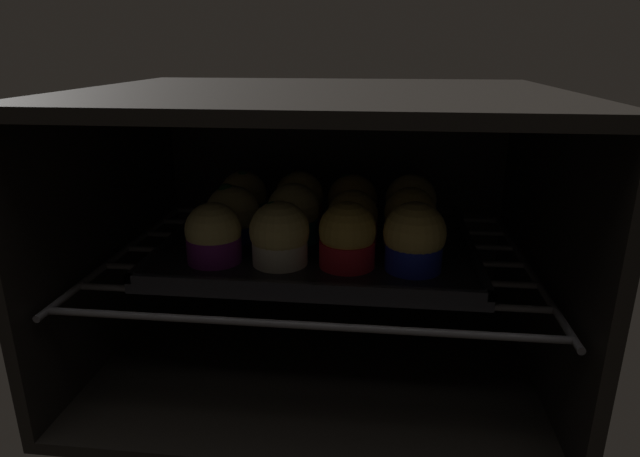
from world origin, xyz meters
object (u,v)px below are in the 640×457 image
object	(u,v)px
muffin_row0_col2	(347,237)
muffin_row2_col0	(244,199)
muffin_row0_col3	(414,239)
muffin_row1_col0	(233,216)
muffin_row2_col1	(299,200)
baking_tray	(320,246)
muffin_row1_col2	(352,220)
muffin_row1_col1	(293,215)
muffin_row1_col3	(410,219)
muffin_row0_col0	(213,235)
muffin_row0_col1	(280,236)
muffin_row2_col2	(352,203)
muffin_row2_col3	(410,204)

from	to	relation	value
muffin_row0_col2	muffin_row2_col0	distance (cm)	23.11
muffin_row0_col3	muffin_row2_col0	world-z (taller)	muffin_row0_col3
muffin_row1_col0	muffin_row2_col1	bearing A→B (deg)	46.97
baking_tray	muffin_row0_col2	distance (cm)	9.96
muffin_row1_col2	muffin_row0_col3	bearing A→B (deg)	-47.39
muffin_row2_col1	muffin_row1_col1	bearing A→B (deg)	-87.00
muffin_row0_col2	muffin_row2_col1	bearing A→B (deg)	116.83
muffin_row1_col3	baking_tray	bearing A→B (deg)	-178.80
muffin_row2_col1	muffin_row0_col0	bearing A→B (deg)	-115.82
muffin_row0_col2	muffin_row1_col3	size ratio (longest dim) A/B	1.01
muffin_row0_col1	muffin_row1_col3	size ratio (longest dim) A/B	0.99
muffin_row1_col0	muffin_row1_col2	size ratio (longest dim) A/B	1.07
muffin_row2_col2	muffin_row1_col2	bearing A→B (deg)	-86.35
baking_tray	muffin_row2_col0	distance (cm)	15.38
baking_tray	muffin_row1_col2	xyz separation A→B (cm)	(4.34, 0.29, 3.69)
muffin_row0_col1	muffin_row1_col2	distance (cm)	11.82
muffin_row0_col0	muffin_row2_col2	bearing A→B (deg)	45.84
muffin_row0_col0	muffin_row0_col1	size ratio (longest dim) A/B	0.95
baking_tray	muffin_row0_col0	size ratio (longest dim) A/B	5.43
muffin_row0_col0	muffin_row0_col3	size ratio (longest dim) A/B	0.90
muffin_row0_col1	muffin_row1_col3	bearing A→B (deg)	27.69
muffin_row2_col0	muffin_row2_col1	distance (cm)	8.45
baking_tray	muffin_row0_col0	world-z (taller)	muffin_row0_col0
muffin_row2_col0	muffin_row1_col0	bearing A→B (deg)	-86.35
muffin_row1_col1	muffin_row0_col0	bearing A→B (deg)	-134.76
muffin_row0_col3	muffin_row2_col0	distance (cm)	29.40
muffin_row1_col1	muffin_row2_col0	distance (cm)	11.73
muffin_row1_col0	muffin_row2_col3	world-z (taller)	same
muffin_row0_col0	muffin_row0_col2	size ratio (longest dim) A/B	0.93
muffin_row0_col3	muffin_row2_col3	distance (cm)	16.23
muffin_row0_col0	muffin_row1_col3	distance (cm)	25.53
muffin_row0_col3	muffin_row1_col2	world-z (taller)	muffin_row0_col3
baking_tray	muffin_row2_col2	size ratio (longest dim) A/B	5.33
muffin_row0_col1	muffin_row0_col0	bearing A→B (deg)	-178.89
muffin_row1_col1	muffin_row1_col2	distance (cm)	8.00
muffin_row1_col1	muffin_row2_col2	distance (cm)	10.88
muffin_row0_col1	muffin_row1_col0	bearing A→B (deg)	134.89
muffin_row1_col1	muffin_row2_col1	size ratio (longest dim) A/B	1.03
muffin_row2_col3	baking_tray	bearing A→B (deg)	-146.72
muffin_row0_col0	muffin_row1_col1	xyz separation A→B (cm)	(8.50, 8.57, 0.33)
muffin_row2_col0	muffin_row0_col0	bearing A→B (deg)	-88.73
muffin_row1_col3	muffin_row0_col3	bearing A→B (deg)	-88.93
muffin_row1_col0	muffin_row1_col1	bearing A→B (deg)	2.50
muffin_row1_col0	muffin_row2_col3	distance (cm)	25.67
muffin_row0_col3	muffin_row1_col3	distance (cm)	8.37
muffin_row1_col0	muffin_row2_col3	size ratio (longest dim) A/B	1.00
muffin_row1_col3	muffin_row2_col0	distance (cm)	25.63
muffin_row2_col1	muffin_row2_col2	world-z (taller)	muffin_row2_col1
baking_tray	muffin_row2_col2	world-z (taller)	muffin_row2_col2
muffin_row0_col3	muffin_row2_col1	xyz separation A→B (cm)	(-16.15, 16.55, -0.29)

